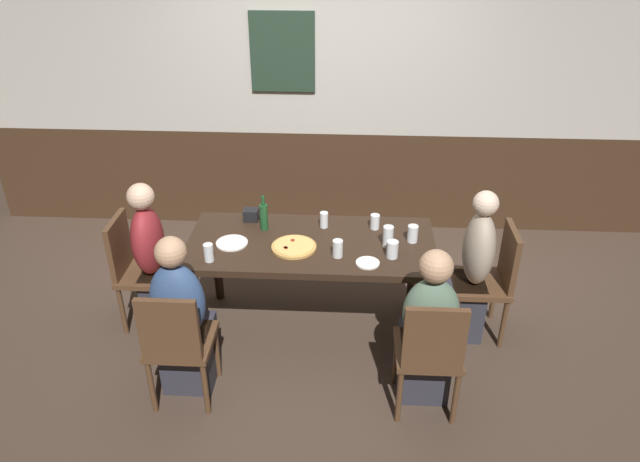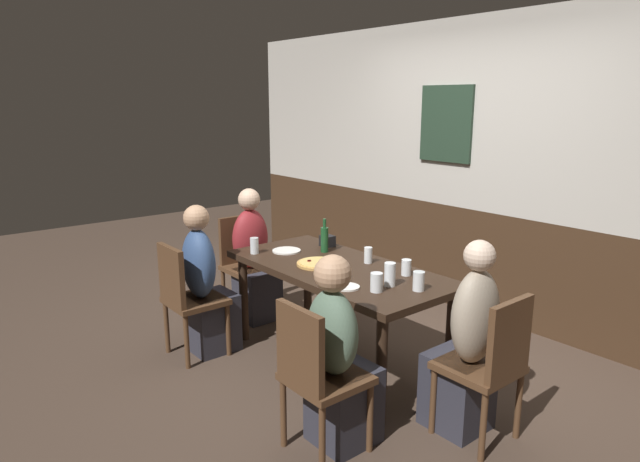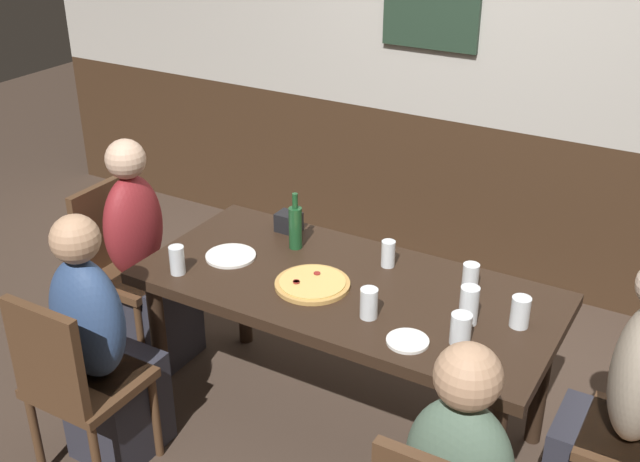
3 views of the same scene
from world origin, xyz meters
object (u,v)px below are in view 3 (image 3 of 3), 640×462
Objects in this scene: dining_table at (346,301)px; beer_bottle_green at (295,226)px; pint_glass_stout at (520,314)px; beer_glass_half at (461,330)px; person_left_near at (103,360)px; person_head_east at (618,422)px; pizza at (312,284)px; tumbler_water at (177,262)px; pint_glass_pale at (469,307)px; highball_clear at (369,304)px; chair_head_west at (121,260)px; tumbler_short at (388,255)px; plate_white_small at (408,341)px; chair_left_near at (73,380)px; condiment_caddy at (289,222)px; plate_white_large at (231,256)px; person_head_west at (145,270)px; beer_glass_tall at (470,278)px.

beer_bottle_green reaches higher than dining_table.
beer_glass_half is (-0.15, -0.22, 0.00)m from pint_glass_stout.
person_head_east reaches higher than person_left_near.
pizza is 0.58m from tumbler_water.
pint_glass_pale is 0.58× the size of beer_bottle_green.
highball_clear is 0.65m from beer_bottle_green.
pint_glass_stout is at bearing -6.40° from beer_bottle_green.
person_left_near is 3.71× the size of pizza.
chair_head_west is at bearing -178.59° from pint_glass_stout.
pizza is (-1.24, -0.09, 0.26)m from person_head_east.
person_head_east is (1.89, 0.66, -0.00)m from person_left_near.
pint_glass_pale is (0.34, 0.16, 0.01)m from highball_clear.
plate_white_small is at bearing -57.14° from tumbler_short.
chair_left_near is 8.00× the size of condiment_caddy.
beer_bottle_green reaches higher than plate_white_large.
pizza is 2.59× the size of beer_glass_half.
tumbler_short is at bearing 167.97° from person_head_east.
highball_clear is (1.32, -0.18, 0.31)m from person_head_west.
person_head_west is at bearing 180.00° from dining_table.
tumbler_short is 0.53× the size of plate_white_large.
plate_white_small is at bearing -30.00° from beer_bottle_green.
plate_white_small is at bearing -33.69° from dining_table.
plate_white_large is (0.57, -0.05, 0.26)m from person_head_west.
plate_white_large is at bearing -131.71° from beer_bottle_green.
person_left_near reaches higher than beer_bottle_green.
plate_white_large is at bearing -5.45° from person_head_west.
condiment_caddy is (0.08, 0.35, 0.04)m from plate_white_large.
tumbler_water is 1.23m from pint_glass_pale.
tumbler_water is 0.90m from tumbler_short.
beer_glass_half is at bearing 5.25° from tumbler_water.
beer_bottle_green reaches higher than chair_left_near.
beer_bottle_green is at bearing 159.70° from beer_glass_half.
person_head_west is at bearing -167.70° from beer_bottle_green.
beer_bottle_green is (-0.89, 0.19, 0.04)m from pint_glass_pale.
pint_glass_pale is at bearing -177.51° from person_head_east.
beer_glass_tall is 0.69× the size of plate_white_small.
chair_left_near reaches higher than highball_clear.
person_left_near is 0.99× the size of person_head_east.
plate_white_small is at bearing -96.85° from beer_glass_tall.
condiment_caddy is at bearing 132.62° from beer_bottle_green.
person_head_east is 9.67× the size of beer_glass_half.
pint_glass_pale is 0.28m from plate_white_small.
person_left_near reaches higher than highball_clear.
highball_clear is (0.96, 0.48, 0.31)m from person_left_near.
person_head_east is 0.77m from beer_glass_tall.
pint_glass_stout is 0.98× the size of tumbler_water.
person_head_east is at bearing 19.21° from person_left_near.
tumbler_short is (1.37, 0.22, 0.30)m from chair_head_west.
tumbler_short reaches higher than dining_table.
pint_glass_pale reaches higher than dining_table.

